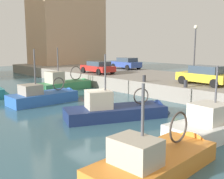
# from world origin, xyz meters

# --- Properties ---
(water_surface) EXTENTS (80.00, 80.00, 0.00)m
(water_surface) POSITION_xyz_m (0.00, 0.00, 0.00)
(water_surface) COLOR #386070
(water_surface) RESTS_ON ground
(quay_wall) EXTENTS (9.00, 56.00, 1.20)m
(quay_wall) POSITION_xyz_m (11.50, 0.00, 0.60)
(quay_wall) COLOR gray
(quay_wall) RESTS_ON ground
(fishing_boat_navy) EXTENTS (6.94, 4.39, 4.69)m
(fishing_boat_navy) POSITION_xyz_m (1.09, -1.66, 0.13)
(fishing_boat_navy) COLOR navy
(fishing_boat_navy) RESTS_ON ground
(fishing_boat_orange) EXTENTS (6.06, 2.28, 4.08)m
(fishing_boat_orange) POSITION_xyz_m (-2.71, -7.60, 0.12)
(fishing_boat_orange) COLOR orange
(fishing_boat_orange) RESTS_ON ground
(fishing_boat_blue) EXTENTS (5.74, 2.26, 4.89)m
(fishing_boat_blue) POSITION_xyz_m (-0.02, 5.18, 0.11)
(fishing_boat_blue) COLOR #2D60B7
(fishing_boat_blue) RESTS_ON ground
(fishing_boat_white) EXTENTS (6.99, 2.83, 4.30)m
(fishing_boat_white) POSITION_xyz_m (2.98, -7.06, 0.13)
(fishing_boat_white) COLOR white
(fishing_boat_white) RESTS_ON ground
(fishing_boat_green) EXTENTS (6.03, 2.26, 4.87)m
(fishing_boat_green) POSITION_xyz_m (4.43, 9.30, 0.16)
(fishing_boat_green) COLOR #388951
(fishing_boat_green) RESTS_ON ground
(parked_car_red) EXTENTS (2.18, 4.26, 1.30)m
(parked_car_red) POSITION_xyz_m (8.56, 9.57, 1.88)
(parked_car_red) COLOR red
(parked_car_red) RESTS_ON quay_wall
(parked_car_yellow) EXTENTS (2.03, 4.05, 1.48)m
(parked_car_yellow) POSITION_xyz_m (9.58, -2.22, 1.95)
(parked_car_yellow) COLOR gold
(parked_car_yellow) RESTS_ON quay_wall
(parked_car_blue) EXTENTS (2.28, 4.07, 1.42)m
(parked_car_blue) POSITION_xyz_m (14.38, 11.11, 1.93)
(parked_car_blue) COLOR #334C9E
(parked_car_blue) RESTS_ON quay_wall
(mooring_bollard_south) EXTENTS (0.28, 0.28, 0.55)m
(mooring_bollard_south) POSITION_xyz_m (7.35, -2.00, 1.48)
(mooring_bollard_south) COLOR #2D2D33
(mooring_bollard_south) RESTS_ON quay_wall
(mooring_bollard_mid) EXTENTS (0.28, 0.28, 0.55)m
(mooring_bollard_mid) POSITION_xyz_m (7.35, 2.00, 1.48)
(mooring_bollard_mid) COLOR #2D2D33
(mooring_bollard_mid) RESTS_ON quay_wall
(quay_streetlamp) EXTENTS (0.36, 0.36, 4.83)m
(quay_streetlamp) POSITION_xyz_m (13.00, 0.81, 4.45)
(quay_streetlamp) COLOR #38383D
(quay_streetlamp) RESTS_ON quay_wall
(waterfront_building_central) EXTENTS (11.34, 6.43, 19.43)m
(waterfront_building_central) POSITION_xyz_m (14.71, 24.65, 9.73)
(waterfront_building_central) COLOR tan
(waterfront_building_central) RESTS_ON ground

